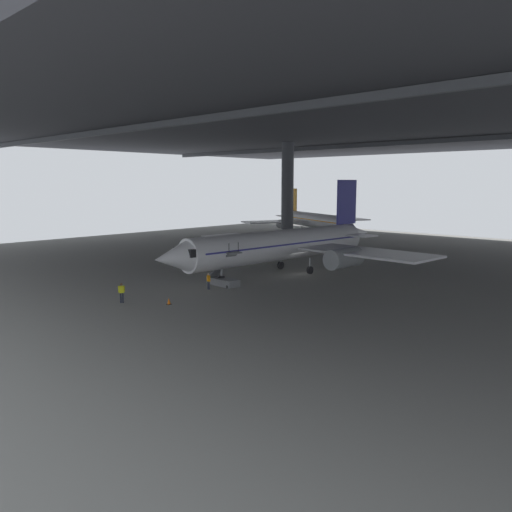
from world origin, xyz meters
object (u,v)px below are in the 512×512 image
crew_worker_near_nose (122,291)px  airplane_distant (314,220)px  traffic_cone_orange (169,301)px  boarding_stairs (224,278)px  airplane_main (284,245)px  crew_worker_by_stairs (209,280)px

crew_worker_near_nose → airplane_distant: bearing=111.0°
traffic_cone_orange → crew_worker_near_nose: bearing=-144.8°
boarding_stairs → traffic_cone_orange: (2.58, -8.82, -0.43)m
airplane_main → boarding_stairs: bearing=-90.3°
airplane_main → crew_worker_by_stairs: size_ratio=21.01×
crew_worker_near_nose → traffic_cone_orange: crew_worker_near_nose is taller
airplane_main → boarding_stairs: 9.77m
boarding_stairs → crew_worker_by_stairs: 2.44m
airplane_main → crew_worker_near_nose: airplane_main is taller
airplane_distant → airplane_main: bearing=-58.0°
airplane_distant → crew_worker_by_stairs: bearing=-64.4°
airplane_main → airplane_distant: airplane_main is taller
crew_worker_near_nose → boarding_stairs: bearing=85.6°
crew_worker_by_stairs → airplane_distant: airplane_distant is taller
airplane_main → boarding_stairs: airplane_main is taller
crew_worker_near_nose → traffic_cone_orange: 4.28m
crew_worker_near_nose → airplane_main: bearing=87.4°
airplane_main → crew_worker_near_nose: size_ratio=19.34×
boarding_stairs → airplane_distant: airplane_distant is taller
crew_worker_by_stairs → airplane_distant: 53.57m
traffic_cone_orange → crew_worker_by_stairs: bearing=108.6°
crew_worker_by_stairs → crew_worker_near_nose: bearing=-98.2°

